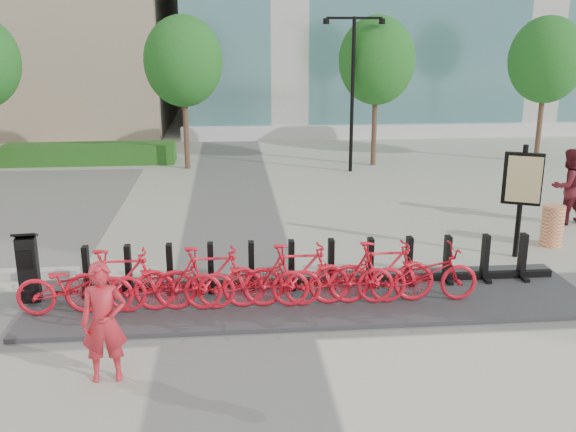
{
  "coord_description": "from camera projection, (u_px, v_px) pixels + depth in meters",
  "views": [
    {
      "loc": [
        -0.07,
        -9.94,
        4.48
      ],
      "look_at": [
        1.0,
        1.5,
        1.2
      ],
      "focal_mm": 40.0,
      "sensor_mm": 36.0,
      "label": 1
    }
  ],
  "objects": [
    {
      "name": "ground",
      "position": [
        237.0,
        311.0,
        10.76
      ],
      "size": [
        120.0,
        120.0,
        0.0
      ],
      "primitive_type": "plane",
      "color": "beige"
    },
    {
      "name": "hedge_b",
      "position": [
        90.0,
        154.0,
        22.85
      ],
      "size": [
        6.0,
        1.2,
        0.7
      ],
      "primitive_type": "cube",
      "color": "#16531B",
      "rests_on": "ground"
    },
    {
      "name": "tree_1",
      "position": [
        183.0,
        61.0,
        21.13
      ],
      "size": [
        2.6,
        2.6,
        5.1
      ],
      "color": "brown",
      "rests_on": "ground"
    },
    {
      "name": "tree_2",
      "position": [
        377.0,
        61.0,
        21.71
      ],
      "size": [
        2.6,
        2.6,
        5.1
      ],
      "color": "brown",
      "rests_on": "ground"
    },
    {
      "name": "tree_3",
      "position": [
        546.0,
        60.0,
        22.24
      ],
      "size": [
        2.6,
        2.6,
        5.1
      ],
      "color": "brown",
      "rests_on": "ground"
    },
    {
      "name": "streetlamp",
      "position": [
        353.0,
        77.0,
        20.79
      ],
      "size": [
        2.0,
        0.2,
        5.0
      ],
      "color": "black",
      "rests_on": "ground"
    },
    {
      "name": "dock_pad",
      "position": [
        312.0,
        298.0,
        11.15
      ],
      "size": [
        9.6,
        2.4,
        0.08
      ],
      "primitive_type": "cube",
      "color": "#39393C",
      "rests_on": "ground"
    },
    {
      "name": "dock_rail_posts",
      "position": [
        312.0,
        264.0,
        11.48
      ],
      "size": [
        8.02,
        0.5,
        0.85
      ],
      "primitive_type": null,
      "color": "black",
      "rests_on": "dock_pad"
    },
    {
      "name": "bike_0",
      "position": [
        75.0,
        286.0,
        10.32
      ],
      "size": [
        1.86,
        0.65,
        0.98
      ],
      "primitive_type": "imported",
      "rotation": [
        0.0,
        0.0,
        1.57
      ],
      "color": "red",
      "rests_on": "dock_pad"
    },
    {
      "name": "bike_1",
      "position": [
        120.0,
        281.0,
        10.37
      ],
      "size": [
        1.8,
        0.51,
        1.08
      ],
      "primitive_type": "imported",
      "rotation": [
        0.0,
        0.0,
        1.57
      ],
      "color": "red",
      "rests_on": "dock_pad"
    },
    {
      "name": "bike_2",
      "position": [
        165.0,
        282.0,
        10.45
      ],
      "size": [
        1.86,
        0.65,
        0.98
      ],
      "primitive_type": "imported",
      "rotation": [
        0.0,
        0.0,
        1.57
      ],
      "color": "red",
      "rests_on": "dock_pad"
    },
    {
      "name": "bike_3",
      "position": [
        209.0,
        278.0,
        10.5
      ],
      "size": [
        1.8,
        0.51,
        1.08
      ],
      "primitive_type": "imported",
      "rotation": [
        0.0,
        0.0,
        1.57
      ],
      "color": "red",
      "rests_on": "dock_pad"
    },
    {
      "name": "bike_4",
      "position": [
        253.0,
        279.0,
        10.58
      ],
      "size": [
        1.86,
        0.65,
        0.98
      ],
      "primitive_type": "imported",
      "rotation": [
        0.0,
        0.0,
        1.57
      ],
      "color": "red",
      "rests_on": "dock_pad"
    },
    {
      "name": "bike_5",
      "position": [
        297.0,
        275.0,
        10.63
      ],
      "size": [
        1.8,
        0.51,
        1.08
      ],
      "primitive_type": "imported",
      "rotation": [
        0.0,
        0.0,
        1.57
      ],
      "color": "red",
      "rests_on": "dock_pad"
    },
    {
      "name": "bike_6",
      "position": [
        339.0,
        277.0,
        10.71
      ],
      "size": [
        1.86,
        0.65,
        0.98
      ],
      "primitive_type": "imported",
      "rotation": [
        0.0,
        0.0,
        1.57
      ],
      "color": "red",
      "rests_on": "dock_pad"
    },
    {
      "name": "bike_7",
      "position": [
        382.0,
        272.0,
        10.75
      ],
      "size": [
        1.8,
        0.51,
        1.08
      ],
      "primitive_type": "imported",
      "rotation": [
        0.0,
        0.0,
        1.57
      ],
      "color": "red",
      "rests_on": "dock_pad"
    },
    {
      "name": "bike_8",
      "position": [
        424.0,
        274.0,
        10.83
      ],
      "size": [
        1.86,
        0.65,
        0.98
      ],
      "primitive_type": "imported",
      "rotation": [
        0.0,
        0.0,
        1.57
      ],
      "color": "red",
      "rests_on": "dock_pad"
    },
    {
      "name": "kiosk",
      "position": [
        28.0,
        268.0,
        10.8
      ],
      "size": [
        0.41,
        0.36,
        1.25
      ],
      "rotation": [
        0.0,
        0.0,
        0.12
      ],
      "color": "black",
      "rests_on": "dock_pad"
    },
    {
      "name": "worker_red",
      "position": [
        104.0,
        322.0,
        8.42
      ],
      "size": [
        0.63,
        0.44,
        1.65
      ],
      "primitive_type": "imported",
      "rotation": [
        0.0,
        0.0,
        0.08
      ],
      "color": "red",
      "rests_on": "ground"
    },
    {
      "name": "pedestrian",
      "position": [
        568.0,
        186.0,
        15.47
      ],
      "size": [
        1.04,
        0.9,
        1.84
      ],
      "primitive_type": "imported",
      "rotation": [
        0.0,
        0.0,
        3.39
      ],
      "color": "#5B1720",
      "rests_on": "ground"
    },
    {
      "name": "construction_barrel",
      "position": [
        552.0,
        226.0,
        13.94
      ],
      "size": [
        0.63,
        0.63,
        0.91
      ],
      "primitive_type": "cylinder",
      "rotation": [
        0.0,
        0.0,
        -0.43
      ],
      "color": "#FF600A",
      "rests_on": "ground"
    },
    {
      "name": "map_sign",
      "position": [
        522.0,
        184.0,
        12.94
      ],
      "size": [
        0.74,
        0.42,
        2.35
      ],
      "rotation": [
        0.0,
        0.0,
        -0.43
      ],
      "color": "black",
      "rests_on": "ground"
    }
  ]
}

